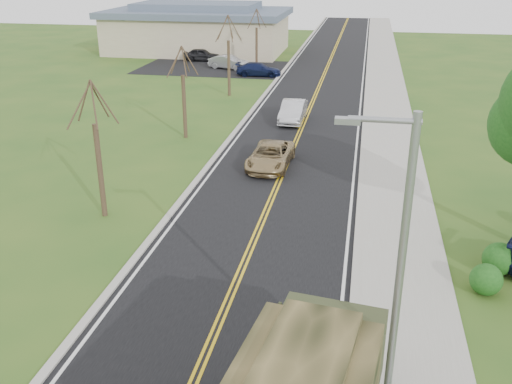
# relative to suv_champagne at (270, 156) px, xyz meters

# --- Properties ---
(road) EXTENTS (8.00, 120.00, 0.01)m
(road) POSITION_rel_suv_champagne_xyz_m (0.80, 22.37, -0.63)
(road) COLOR black
(road) RESTS_ON ground
(curb_right) EXTENTS (0.30, 120.00, 0.12)m
(curb_right) POSITION_rel_suv_champagne_xyz_m (4.95, 22.37, -0.58)
(curb_right) COLOR #9E998E
(curb_right) RESTS_ON ground
(sidewalk_right) EXTENTS (3.20, 120.00, 0.10)m
(sidewalk_right) POSITION_rel_suv_champagne_xyz_m (6.70, 22.37, -0.59)
(sidewalk_right) COLOR #9E998E
(sidewalk_right) RESTS_ON ground
(curb_left) EXTENTS (0.30, 120.00, 0.10)m
(curb_left) POSITION_rel_suv_champagne_xyz_m (-3.35, 22.37, -0.59)
(curb_left) COLOR #9E998E
(curb_left) RESTS_ON ground
(street_light) EXTENTS (1.65, 0.22, 8.00)m
(street_light) POSITION_rel_suv_champagne_xyz_m (5.70, -18.13, 3.79)
(street_light) COLOR gray
(street_light) RESTS_ON ground
(bare_tree_a) EXTENTS (1.93, 2.26, 6.08)m
(bare_tree_a) POSITION_rel_suv_champagne_xyz_m (-6.20, -7.63, 1.99)
(bare_tree_a) COLOR #38281C
(bare_tree_a) RESTS_ON ground
(bare_tree_b) EXTENTS (1.83, 2.14, 5.73)m
(bare_tree_b) POSITION_rel_suv_champagne_xyz_m (-6.20, 4.37, 1.84)
(bare_tree_b) COLOR #38281C
(bare_tree_b) RESTS_ON ground
(bare_tree_c) EXTENTS (2.04, 2.39, 6.42)m
(bare_tree_c) POSITION_rel_suv_champagne_xyz_m (-6.20, 16.37, 2.14)
(bare_tree_c) COLOR #38281C
(bare_tree_c) RESTS_ON ground
(bare_tree_d) EXTENTS (1.88, 2.20, 5.91)m
(bare_tree_d) POSITION_rel_suv_champagne_xyz_m (-6.20, 28.37, 1.91)
(bare_tree_d) COLOR #38281C
(bare_tree_d) RESTS_ON ground
(commercial_building) EXTENTS (25.50, 21.50, 5.65)m
(commercial_building) POSITION_rel_suv_champagne_xyz_m (-15.18, 38.34, 2.05)
(commercial_building) COLOR tan
(commercial_building) RESTS_ON ground
(suv_champagne) EXTENTS (2.29, 4.67, 1.28)m
(suv_champagne) POSITION_rel_suv_champagne_xyz_m (0.00, 0.00, 0.00)
(suv_champagne) COLOR #9A8257
(suv_champagne) RESTS_ON ground
(sedan_silver) EXTENTS (1.56, 4.39, 1.44)m
(sedan_silver) POSITION_rel_suv_champagne_xyz_m (0.00, 9.42, 0.08)
(sedan_silver) COLOR silver
(sedan_silver) RESTS_ON ground
(lot_car_dark) EXTENTS (4.12, 1.90, 1.37)m
(lot_car_dark) POSITION_rel_suv_champagne_xyz_m (-12.98, 32.00, 0.04)
(lot_car_dark) COLOR black
(lot_car_dark) RESTS_ON ground
(lot_car_silver) EXTENTS (4.41, 2.56, 1.37)m
(lot_car_silver) POSITION_rel_suv_champagne_xyz_m (-9.01, 27.95, 0.05)
(lot_car_silver) COLOR #9F9FA3
(lot_car_silver) RESTS_ON ground
(lot_car_navy) EXTENTS (4.36, 1.91, 1.25)m
(lot_car_navy) POSITION_rel_suv_champagne_xyz_m (-5.34, 24.96, -0.02)
(lot_car_navy) COLOR #10183C
(lot_car_navy) RESTS_ON ground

